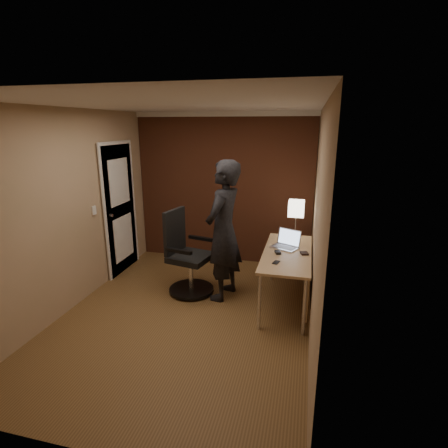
{
  "coord_description": "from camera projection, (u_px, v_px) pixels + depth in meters",
  "views": [
    {
      "loc": [
        1.38,
        -3.7,
        2.3
      ],
      "look_at": [
        0.35,
        0.55,
        1.05
      ],
      "focal_mm": 28.0,
      "sensor_mm": 36.0,
      "label": 1
    }
  ],
  "objects": [
    {
      "name": "mouse",
      "position": [
        278.0,
        252.0,
        4.4
      ],
      "size": [
        0.09,
        0.11,
        0.03
      ],
      "primitive_type": "cube",
      "rotation": [
        0.0,
        0.0,
        0.36
      ],
      "color": "black",
      "rests_on": "desk"
    },
    {
      "name": "desk_lamp",
      "position": [
        296.0,
        209.0,
        4.94
      ],
      "size": [
        0.22,
        0.22,
        0.54
      ],
      "color": "silver",
      "rests_on": "desk"
    },
    {
      "name": "wallet",
      "position": [
        304.0,
        253.0,
        4.38
      ],
      "size": [
        0.12,
        0.13,
        0.02
      ],
      "primitive_type": "cube",
      "rotation": [
        0.0,
        0.0,
        0.29
      ],
      "color": "black",
      "rests_on": "desk"
    },
    {
      "name": "office_chair",
      "position": [
        186.0,
        258.0,
        4.87
      ],
      "size": [
        0.63,
        0.71,
        1.16
      ],
      "color": "black",
      "rests_on": "ground"
    },
    {
      "name": "desk",
      "position": [
        293.0,
        262.0,
        4.48
      ],
      "size": [
        0.6,
        1.5,
        0.73
      ],
      "color": "tan",
      "rests_on": "ground"
    },
    {
      "name": "room",
      "position": [
        201.0,
        185.0,
        5.52
      ],
      "size": [
        4.0,
        4.0,
        4.0
      ],
      "color": "brown",
      "rests_on": "ground"
    },
    {
      "name": "person",
      "position": [
        224.0,
        231.0,
        4.61
      ],
      "size": [
        0.58,
        0.76,
        1.88
      ],
      "primitive_type": "imported",
      "rotation": [
        0.0,
        0.0,
        -1.78
      ],
      "color": "black",
      "rests_on": "ground"
    },
    {
      "name": "laptop",
      "position": [
        287.0,
        242.0,
        4.62
      ],
      "size": [
        0.41,
        0.38,
        0.23
      ],
      "color": "silver",
      "rests_on": "desk"
    },
    {
      "name": "phone",
      "position": [
        276.0,
        262.0,
        4.11
      ],
      "size": [
        0.09,
        0.13,
        0.01
      ],
      "primitive_type": "cube",
      "rotation": [
        0.0,
        0.0,
        -0.28
      ],
      "color": "black",
      "rests_on": "desk"
    }
  ]
}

